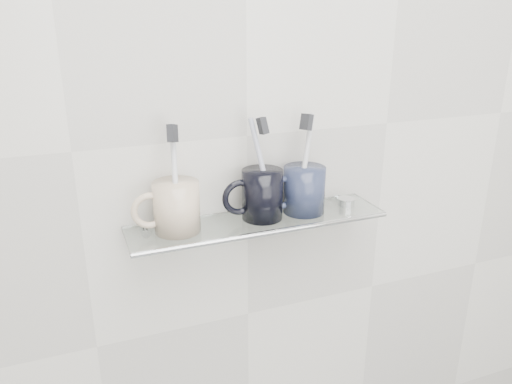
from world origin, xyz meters
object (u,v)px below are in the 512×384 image
mug_left (177,207)px  mug_center (262,194)px  mug_right (304,190)px  shelf_glass (259,221)px

mug_left → mug_center: mug_center is taller
mug_center → mug_right: (0.09, 0.00, -0.00)m
mug_center → mug_right: size_ratio=1.05×
shelf_glass → mug_center: bearing=28.0°
mug_left → mug_center: 0.17m
shelf_glass → mug_center: size_ratio=5.17×
shelf_glass → mug_center: 0.05m
shelf_glass → mug_left: 0.16m
shelf_glass → mug_right: bearing=2.9°
shelf_glass → mug_right: 0.11m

